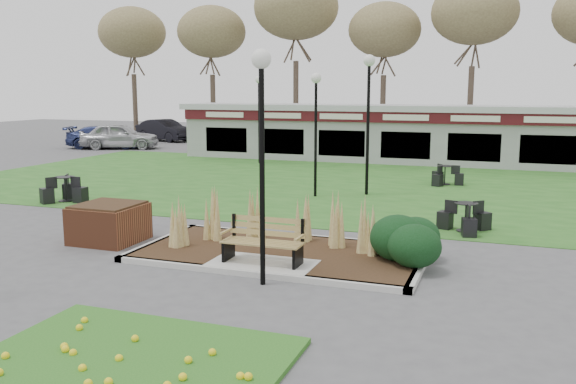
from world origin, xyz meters
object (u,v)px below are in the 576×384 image
(lamp_post_near_right, at_px, (262,115))
(park_bench, at_px, (264,240))
(bistro_set_a, at_px, (66,193))
(car_black, at_px, (165,130))
(lamp_post_far_left, at_px, (259,100))
(food_pavilion, at_px, (410,133))
(bistro_set_d, at_px, (445,178))
(car_blue, at_px, (106,137))
(brick_planter, at_px, (109,223))
(lamp_post_mid_left, at_px, (369,94))
(bistro_set_c, at_px, (465,222))
(lamp_post_mid_right, at_px, (316,107))
(car_silver, at_px, (120,136))

(lamp_post_near_right, bearing_deg, park_bench, 110.62)
(bistro_set_a, relative_size, car_black, 0.33)
(lamp_post_far_left, distance_m, car_black, 15.43)
(food_pavilion, bearing_deg, car_black, 159.22)
(lamp_post_near_right, height_order, bistro_set_d, lamp_post_near_right)
(food_pavilion, xyz_separation_m, car_blue, (-19.20, 1.04, -0.78))
(park_bench, bearing_deg, brick_planter, 170.31)
(lamp_post_mid_left, height_order, bistro_set_c, lamp_post_mid_left)
(lamp_post_near_right, bearing_deg, lamp_post_mid_right, 101.40)
(bistro_set_c, bearing_deg, bistro_set_d, 99.33)
(lamp_post_far_left, height_order, bistro_set_a, lamp_post_far_left)
(lamp_post_far_left, bearing_deg, bistro_set_a, -99.40)
(car_blue, bearing_deg, car_black, -24.51)
(food_pavilion, relative_size, car_black, 5.24)
(food_pavilion, bearing_deg, brick_planter, -103.06)
(food_pavilion, xyz_separation_m, bistro_set_c, (3.75, -14.96, -1.20))
(park_bench, height_order, lamp_post_near_right, lamp_post_near_right)
(brick_planter, distance_m, lamp_post_mid_right, 8.66)
(lamp_post_far_left, xyz_separation_m, car_black, (-11.50, 10.00, -2.39))
(car_silver, bearing_deg, car_black, -18.75)
(bistro_set_d, bearing_deg, car_blue, 159.59)
(park_bench, xyz_separation_m, car_black, (-18.55, 26.75, 0.18))
(food_pavilion, distance_m, lamp_post_far_left, 7.83)
(brick_planter, bearing_deg, lamp_post_mid_right, 69.67)
(lamp_post_mid_right, distance_m, car_silver, 20.77)
(bistro_set_d, bearing_deg, bistro_set_c, -80.67)
(car_black, bearing_deg, bistro_set_d, -105.52)
(brick_planter, bearing_deg, car_blue, 126.50)
(lamp_post_mid_left, relative_size, bistro_set_a, 3.13)
(car_silver, bearing_deg, bistro_set_d, -133.99)
(lamp_post_far_left, relative_size, bistro_set_c, 3.10)
(lamp_post_mid_right, bearing_deg, car_blue, 145.25)
(park_bench, distance_m, brick_planter, 4.47)
(lamp_post_mid_left, relative_size, car_silver, 1.02)
(lamp_post_mid_left, bearing_deg, food_pavilion, 90.41)
(food_pavilion, xyz_separation_m, bistro_set_d, (2.44, -7.01, -1.21))
(food_pavilion, bearing_deg, lamp_post_far_left, -157.20)
(car_black, bearing_deg, brick_planter, -133.17)
(car_blue, bearing_deg, lamp_post_mid_right, -143.09)
(car_silver, bearing_deg, food_pavilion, -115.90)
(park_bench, relative_size, car_black, 0.36)
(park_bench, distance_m, lamp_post_far_left, 18.36)
(food_pavilion, bearing_deg, car_blue, 176.91)
(lamp_post_mid_left, xyz_separation_m, car_silver, (-18.22, 11.31, -2.73))
(lamp_post_near_right, relative_size, bistro_set_c, 3.16)
(bistro_set_a, bearing_deg, lamp_post_near_right, -31.59)
(car_blue, bearing_deg, bistro_set_a, -165.92)
(lamp_post_far_left, height_order, car_silver, lamp_post_far_left)
(food_pavilion, bearing_deg, lamp_post_mid_right, -97.77)
(park_bench, height_order, bistro_set_a, park_bench)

